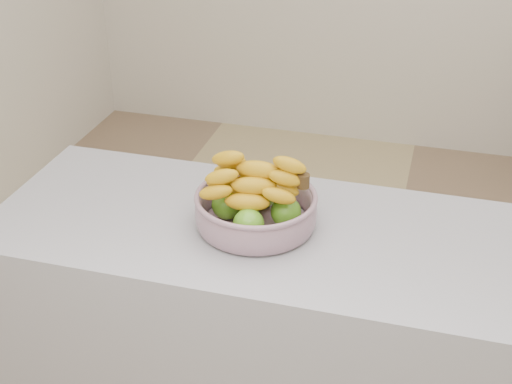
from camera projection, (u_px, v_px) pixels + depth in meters
The scene contains 3 objects.
ground at pixel (370, 369), 2.67m from camera, with size 4.00×4.00×0.00m, color tan.
counter at pixel (357, 376), 2.01m from camera, with size 2.00×0.60×0.90m, color #9B9AA2.
fruit_bowl at pixel (256, 206), 1.83m from camera, with size 0.32×0.32×0.19m.
Camera 1 is at (0.13, -2.03, 1.89)m, focal length 50.00 mm.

